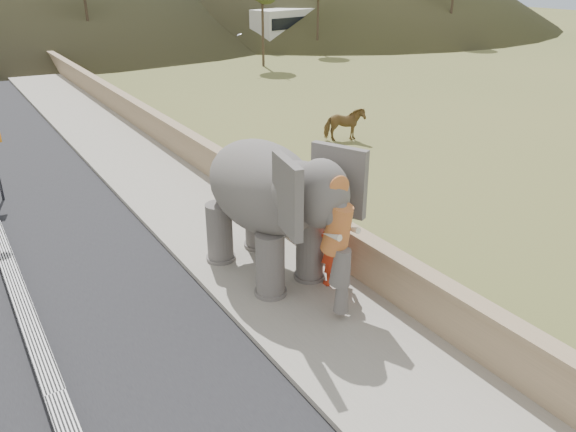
% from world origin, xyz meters
% --- Properties ---
extents(ground, '(160.00, 160.00, 0.00)m').
position_xyz_m(ground, '(0.00, 0.00, 0.00)').
color(ground, olive).
rests_on(ground, ground).
extents(walkway, '(3.00, 120.00, 0.15)m').
position_xyz_m(walkway, '(0.00, 10.00, 0.07)').
color(walkway, '#9E9687').
rests_on(walkway, ground).
extents(parapet, '(0.30, 120.00, 1.10)m').
position_xyz_m(parapet, '(1.65, 10.00, 0.55)').
color(parapet, tan).
rests_on(parapet, ground).
extents(cow, '(1.76, 1.32, 1.35)m').
position_xyz_m(cow, '(8.12, 9.77, 0.68)').
color(cow, brown).
rests_on(cow, ground).
extents(distant_car, '(4.54, 2.91, 1.44)m').
position_xyz_m(distant_car, '(17.77, 35.14, 0.72)').
color(distant_car, silver).
rests_on(distant_car, ground).
extents(bus_white, '(11.27, 4.52, 3.10)m').
position_xyz_m(bus_white, '(23.27, 34.79, 1.55)').
color(bus_white, silver).
rests_on(bus_white, ground).
extents(bus_orange, '(11.28, 4.61, 3.10)m').
position_xyz_m(bus_orange, '(33.74, 33.04, 1.55)').
color(bus_orange, '#DE5827').
rests_on(bus_orange, ground).
extents(elephant_and_man, '(2.66, 4.58, 3.17)m').
position_xyz_m(elephant_and_man, '(0.02, 2.21, 1.72)').
color(elephant_and_man, slate).
rests_on(elephant_and_man, ground).
extents(trees, '(47.92, 42.90, 8.72)m').
position_xyz_m(trees, '(3.02, 30.14, 3.70)').
color(trees, '#473828').
rests_on(trees, ground).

